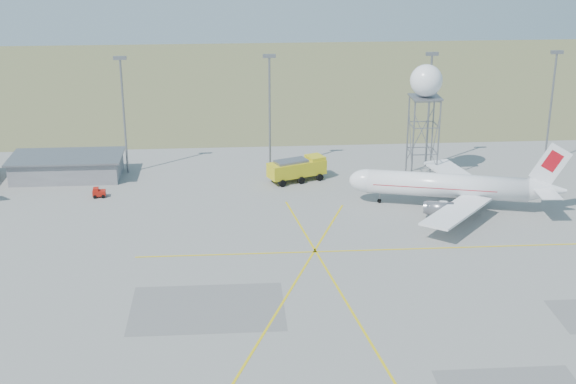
{
  "coord_description": "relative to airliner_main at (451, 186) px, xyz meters",
  "views": [
    {
      "loc": [
        -16.64,
        -68.99,
        44.96
      ],
      "look_at": [
        -8.71,
        40.0,
        5.11
      ],
      "focal_mm": 50.0,
      "sensor_mm": 36.0,
      "label": 1
    }
  ],
  "objects": [
    {
      "name": "baggage_tug",
      "position": [
        -55.08,
        8.63,
        -2.85
      ],
      "size": [
        2.15,
        1.78,
        1.58
      ],
      "rotation": [
        0.0,
        0.0,
        0.08
      ],
      "color": "#A6150B",
      "rests_on": "ground"
    },
    {
      "name": "mast_d",
      "position": [
        23.16,
        20.76,
        8.61
      ],
      "size": [
        2.2,
        0.5,
        20.5
      ],
      "color": "slate",
      "rests_on": "ground"
    },
    {
      "name": "mast_b",
      "position": [
        -26.84,
        20.76,
        8.61
      ],
      "size": [
        2.2,
        0.5,
        20.5
      ],
      "color": "slate",
      "rests_on": "ground"
    },
    {
      "name": "mast_c",
      "position": [
        1.16,
        20.76,
        8.61
      ],
      "size": [
        2.2,
        0.5,
        20.5
      ],
      "color": "slate",
      "rests_on": "ground"
    },
    {
      "name": "ground",
      "position": [
        -16.84,
        -45.24,
        -3.46
      ],
      "size": [
        400.0,
        400.0,
        0.0
      ],
      "primitive_type": "plane",
      "color": "gray",
      "rests_on": "ground"
    },
    {
      "name": "building_grey",
      "position": [
        -61.84,
        18.76,
        -1.48
      ],
      "size": [
        19.0,
        10.0,
        3.9
      ],
      "color": "gray",
      "rests_on": "ground"
    },
    {
      "name": "airliner_main",
      "position": [
        0.0,
        0.0,
        0.0
      ],
      "size": [
        32.79,
        31.21,
        11.28
      ],
      "rotation": [
        0.0,
        0.0,
        2.89
      ],
      "color": "white",
      "rests_on": "ground"
    },
    {
      "name": "fire_truck",
      "position": [
        -22.38,
        14.36,
        -1.55
      ],
      "size": [
        10.41,
        6.81,
        3.96
      ],
      "rotation": [
        0.0,
        0.0,
        0.39
      ],
      "color": "gold",
      "rests_on": "ground"
    },
    {
      "name": "grass_strip",
      "position": [
        -16.84,
        94.76,
        -3.44
      ],
      "size": [
        400.0,
        120.0,
        0.03
      ],
      "primitive_type": "cube",
      "color": "#5C6939",
      "rests_on": "ground"
    },
    {
      "name": "radar_tower",
      "position": [
        -1.07,
        14.86,
        7.51
      ],
      "size": [
        5.4,
        5.4,
        19.54
      ],
      "color": "slate",
      "rests_on": "ground"
    },
    {
      "name": "mast_a",
      "position": [
        -51.84,
        20.76,
        8.61
      ],
      "size": [
        2.2,
        0.5,
        20.5
      ],
      "color": "slate",
      "rests_on": "ground"
    }
  ]
}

